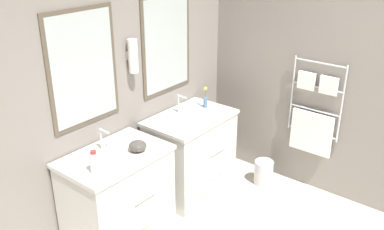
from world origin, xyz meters
TOP-DOWN VIEW (x-y plane):
  - wall_back at (0.01, 2.24)m, footprint 4.84×0.17m
  - wall_right at (1.65, 0.99)m, footprint 0.13×4.32m
  - vanity_left at (-0.29, 1.86)m, footprint 0.91×0.67m
  - vanity_right at (0.73, 1.86)m, footprint 0.91×0.67m
  - faucet_left at (-0.29, 2.04)m, footprint 0.17×0.12m
  - faucet_right at (0.73, 2.04)m, footprint 0.17×0.12m
  - toiletry_bottle at (-0.58, 1.80)m, footprint 0.07×0.07m
  - amenity_bowl at (-0.13, 1.79)m, footprint 0.15×0.15m
  - flower_vase at (1.01, 1.92)m, footprint 0.04×0.04m
  - soap_dish at (0.58, 1.74)m, footprint 0.12×0.08m
  - waste_bin at (1.33, 1.34)m, footprint 0.21×0.21m

SIDE VIEW (x-z plane):
  - waste_bin at x=1.33m, z-range 0.01..0.28m
  - vanity_left at x=-0.29m, z-range 0.00..0.88m
  - vanity_right at x=0.73m, z-range 0.00..0.88m
  - soap_dish at x=0.58m, z-range 0.87..0.91m
  - amenity_bowl at x=-0.13m, z-range 0.88..0.97m
  - toiletry_bottle at x=-0.58m, z-range 0.87..1.06m
  - flower_vase at x=1.01m, z-range 0.85..1.08m
  - faucet_left at x=-0.29m, z-range 0.87..1.07m
  - faucet_right at x=0.73m, z-range 0.87..1.07m
  - wall_right at x=1.65m, z-range -0.01..2.59m
  - wall_back at x=0.01m, z-range 0.01..2.61m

